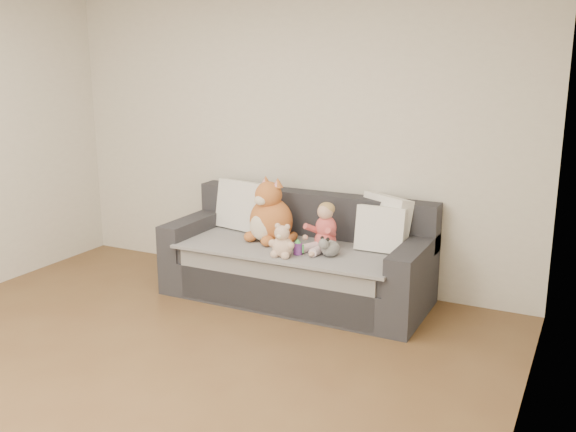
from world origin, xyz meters
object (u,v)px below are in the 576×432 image
Objects in this scene: teddy_bear at (282,243)px; sippy_cup at (298,247)px; sofa at (298,262)px; toddler at (324,230)px; plush_cat at (270,217)px.

sippy_cup is (0.09, 0.10, -0.04)m from teddy_bear.
toddler is (0.25, -0.05, 0.33)m from sofa.
plush_cat is at bearing 127.13° from teddy_bear.
toddler is 0.69× the size of plush_cat.
teddy_bear is (-0.20, -0.34, -0.05)m from toddler.
plush_cat is at bearing 146.56° from sippy_cup.
plush_cat is 0.48m from sippy_cup.
plush_cat is (-0.25, -0.04, 0.37)m from sofa.
sofa reaches higher than sippy_cup.
teddy_bear is 0.14m from sippy_cup.
sofa is at bearing -179.62° from toddler.
toddler reaches higher than teddy_bear.
teddy_bear is at bearing -82.76° from sofa.
toddler is 0.28m from sippy_cup.
sofa is at bearing 94.67° from teddy_bear.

